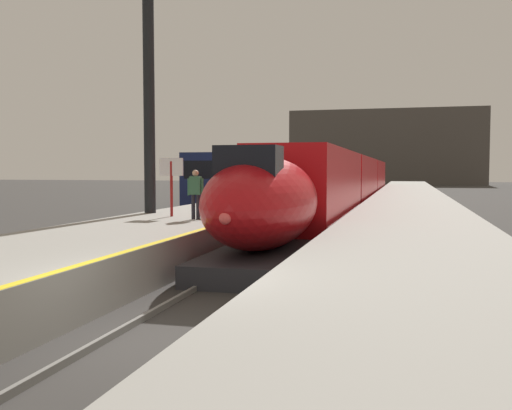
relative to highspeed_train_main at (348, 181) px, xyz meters
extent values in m
plane|color=#33302D|center=(0.00, -31.48, -1.95)|extent=(260.00, 260.00, 0.00)
cube|color=gray|center=(-4.05, -6.73, -1.43)|extent=(4.80, 110.00, 1.05)
cube|color=gray|center=(4.05, -6.73, -1.43)|extent=(4.80, 110.00, 1.05)
cube|color=yellow|center=(-1.77, -6.73, -0.90)|extent=(0.20, 107.80, 0.01)
cube|color=slate|center=(-0.75, -3.98, -1.89)|extent=(0.08, 110.00, 0.12)
cube|color=slate|center=(0.75, -3.98, -1.89)|extent=(0.08, 110.00, 0.12)
cube|color=slate|center=(-8.85, -3.98, -1.89)|extent=(0.08, 110.00, 0.12)
cube|color=slate|center=(-7.35, -3.98, -1.89)|extent=(0.08, 110.00, 0.12)
ellipsoid|color=#B20F14|center=(0.00, -24.20, -0.12)|extent=(2.78, 7.42, 2.56)
cube|color=#28282D|center=(0.00, -24.57, -1.68)|extent=(2.46, 6.30, 0.55)
cube|color=black|center=(0.00, -25.87, 0.95)|extent=(1.59, 1.00, 0.90)
sphere|color=#F24C4C|center=(0.00, -27.83, -0.27)|extent=(0.28, 0.28, 0.28)
cube|color=#B20F14|center=(0.00, -14.98, 0.12)|extent=(2.90, 14.00, 3.05)
cube|color=black|center=(-1.42, -14.98, 0.67)|extent=(0.04, 11.90, 0.80)
cube|color=black|center=(1.42, -14.98, 0.67)|extent=(0.04, 11.90, 0.80)
cube|color=silver|center=(0.00, -14.98, -1.15)|extent=(2.92, 13.30, 0.24)
cube|color=black|center=(0.00, -19.46, -1.67)|extent=(2.03, 2.20, 0.56)
cube|color=black|center=(0.00, -10.50, -1.67)|extent=(2.03, 2.20, 0.56)
cube|color=#B20F14|center=(0.00, 1.62, 0.12)|extent=(2.90, 18.00, 3.05)
cube|color=black|center=(-1.42, 1.62, 0.67)|extent=(0.04, 15.84, 0.80)
cube|color=black|center=(1.42, 1.62, 0.67)|extent=(0.04, 15.84, 0.80)
cube|color=black|center=(0.00, -4.50, -1.67)|extent=(2.03, 2.20, 0.56)
cube|color=black|center=(0.00, 7.74, -1.67)|extent=(2.03, 2.20, 0.56)
cube|color=#B20F14|center=(0.00, 20.22, 0.12)|extent=(2.90, 18.00, 3.05)
cube|color=black|center=(-1.42, 20.22, 0.67)|extent=(0.04, 15.84, 0.80)
cube|color=black|center=(1.42, 20.22, 0.67)|extent=(0.04, 15.84, 0.80)
cube|color=black|center=(0.00, 14.10, -1.67)|extent=(2.03, 2.20, 0.56)
cube|color=black|center=(0.00, 26.34, -1.67)|extent=(2.03, 2.20, 0.56)
cube|color=#141E4C|center=(-8.10, 2.03, 0.20)|extent=(2.85, 18.00, 3.30)
cube|color=black|center=(-8.10, -6.93, 0.80)|extent=(2.28, 0.08, 1.10)
cube|color=black|center=(-9.49, 2.03, 0.70)|extent=(0.04, 15.30, 0.90)
cube|color=black|center=(-6.71, 2.03, 0.70)|extent=(0.04, 15.30, 0.90)
cube|color=black|center=(-8.10, -3.73, -1.69)|extent=(2.00, 2.00, 0.52)
cube|color=black|center=(-8.10, 7.79, -1.69)|extent=(2.00, 2.00, 0.52)
cube|color=#141E4C|center=(-8.10, 20.63, 0.20)|extent=(2.85, 18.00, 3.30)
cylinder|color=black|center=(-5.90, -18.97, 4.26)|extent=(0.44, 0.44, 10.33)
cylinder|color=#23232D|center=(-3.20, -21.33, -0.48)|extent=(0.13, 0.13, 0.85)
cylinder|color=#23232D|center=(-3.03, -21.32, -0.48)|extent=(0.13, 0.13, 0.85)
cube|color=#336647|center=(-3.12, -21.33, 0.26)|extent=(0.39, 0.24, 0.62)
cylinder|color=#336647|center=(-3.36, -21.34, 0.21)|extent=(0.09, 0.09, 0.58)
cylinder|color=#336647|center=(-2.88, -21.32, 0.21)|extent=(0.09, 0.09, 0.58)
sphere|color=tan|center=(-3.12, -21.33, 0.68)|extent=(0.22, 0.22, 0.22)
cube|color=brown|center=(-2.88, -20.79, -0.60)|extent=(0.40, 0.22, 0.60)
cylinder|color=#262628|center=(-2.98, -20.79, -0.12)|extent=(0.02, 0.02, 0.36)
cylinder|color=#262628|center=(-2.78, -20.79, -0.12)|extent=(0.02, 0.02, 0.36)
cube|color=#262628|center=(-2.88, -20.79, 0.07)|extent=(0.22, 0.03, 0.02)
cylinder|color=maroon|center=(-4.41, -20.36, 0.10)|extent=(0.10, 0.10, 2.00)
cube|color=white|center=(-4.41, -20.36, 0.90)|extent=(0.90, 0.06, 0.64)
cube|color=#4C4742|center=(0.00, 70.52, 5.05)|extent=(36.00, 2.00, 14.00)
camera|label=1|loc=(3.84, -39.94, 0.79)|focal=40.72mm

